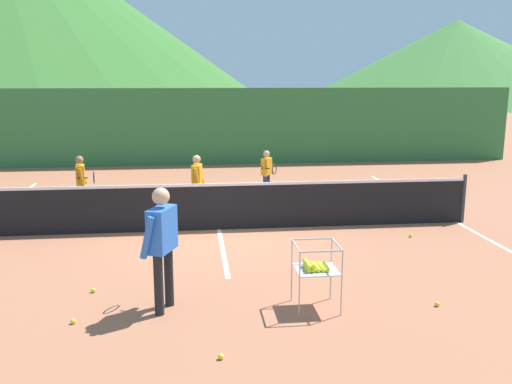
# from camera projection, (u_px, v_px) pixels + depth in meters

# --- Properties ---
(ground_plane) EXTENTS (120.00, 120.00, 0.00)m
(ground_plane) POSITION_uv_depth(u_px,v_px,m) (219.00, 230.00, 11.34)
(ground_plane) COLOR #A86647
(line_baseline_far) EXTENTS (10.31, 0.08, 0.01)m
(line_baseline_far) POSITION_uv_depth(u_px,v_px,m) (211.00, 184.00, 16.21)
(line_baseline_far) COLOR white
(line_baseline_far) RESTS_ON ground
(line_sideline_east) EXTENTS (0.08, 11.39, 0.01)m
(line_sideline_east) POSITION_uv_depth(u_px,v_px,m) (456.00, 222.00, 11.92)
(line_sideline_east) COLOR white
(line_sideline_east) RESTS_ON ground
(line_service_center) EXTENTS (0.08, 5.73, 0.01)m
(line_service_center) POSITION_uv_depth(u_px,v_px,m) (219.00, 229.00, 11.34)
(line_service_center) COLOR white
(line_service_center) RESTS_ON ground
(tennis_net) EXTENTS (10.63, 0.08, 1.05)m
(tennis_net) POSITION_uv_depth(u_px,v_px,m) (219.00, 206.00, 11.24)
(tennis_net) COLOR #333338
(tennis_net) RESTS_ON ground
(instructor) EXTENTS (0.49, 0.84, 1.68)m
(instructor) POSITION_uv_depth(u_px,v_px,m) (162.00, 238.00, 7.22)
(instructor) COLOR black
(instructor) RESTS_ON ground
(student_0) EXTENTS (0.48, 0.60, 1.33)m
(student_0) POSITION_uv_depth(u_px,v_px,m) (81.00, 179.00, 12.62)
(student_0) COLOR navy
(student_0) RESTS_ON ground
(student_1) EXTENTS (0.32, 0.56, 1.38)m
(student_1) POSITION_uv_depth(u_px,v_px,m) (197.00, 179.00, 12.40)
(student_1) COLOR navy
(student_1) RESTS_ON ground
(student_2) EXTENTS (0.40, 0.69, 1.24)m
(student_2) POSITION_uv_depth(u_px,v_px,m) (267.00, 170.00, 14.23)
(student_2) COLOR navy
(student_2) RESTS_ON ground
(ball_cart) EXTENTS (0.58, 0.58, 0.90)m
(ball_cart) POSITION_uv_depth(u_px,v_px,m) (315.00, 267.00, 7.36)
(ball_cart) COLOR #B7B7BC
(ball_cart) RESTS_ON ground
(tennis_ball_0) EXTENTS (0.07, 0.07, 0.07)m
(tennis_ball_0) POSITION_uv_depth(u_px,v_px,m) (437.00, 304.00, 7.52)
(tennis_ball_0) COLOR yellow
(tennis_ball_0) RESTS_ON ground
(tennis_ball_5) EXTENTS (0.07, 0.07, 0.07)m
(tennis_ball_5) POSITION_uv_depth(u_px,v_px,m) (73.00, 321.00, 6.99)
(tennis_ball_5) COLOR yellow
(tennis_ball_5) RESTS_ON ground
(tennis_ball_8) EXTENTS (0.07, 0.07, 0.07)m
(tennis_ball_8) POSITION_uv_depth(u_px,v_px,m) (221.00, 357.00, 6.10)
(tennis_ball_8) COLOR yellow
(tennis_ball_8) RESTS_ON ground
(tennis_ball_10) EXTENTS (0.07, 0.07, 0.07)m
(tennis_ball_10) POSITION_uv_depth(u_px,v_px,m) (411.00, 235.00, 10.80)
(tennis_ball_10) COLOR yellow
(tennis_ball_10) RESTS_ON ground
(tennis_ball_11) EXTENTS (0.07, 0.07, 0.07)m
(tennis_ball_11) POSITION_uv_depth(u_px,v_px,m) (93.00, 290.00, 8.01)
(tennis_ball_11) COLOR yellow
(tennis_ball_11) RESTS_ON ground
(windscreen_fence) EXTENTS (22.68, 0.08, 2.73)m
(windscreen_fence) POSITION_uv_depth(u_px,v_px,m) (206.00, 127.00, 19.58)
(windscreen_fence) COLOR #33753D
(windscreen_fence) RESTS_ON ground
(hill_0) EXTENTS (38.65, 38.65, 12.68)m
(hill_0) POSITION_uv_depth(u_px,v_px,m) (41.00, 48.00, 61.48)
(hill_0) COLOR #2D6628
(hill_0) RESTS_ON ground
(hill_2) EXTENTS (39.18, 39.18, 10.03)m
(hill_2) POSITION_uv_depth(u_px,v_px,m) (455.00, 62.00, 67.85)
(hill_2) COLOR #427A38
(hill_2) RESTS_ON ground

